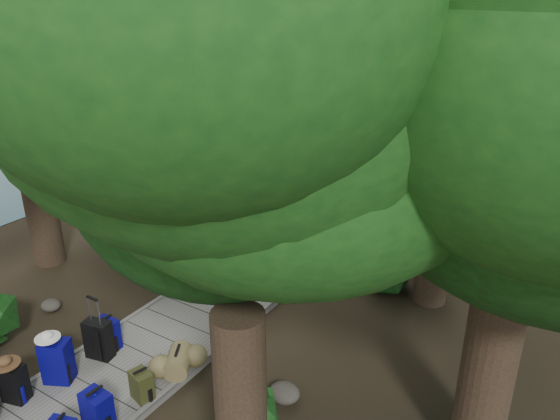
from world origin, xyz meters
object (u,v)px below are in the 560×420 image
Objects in this scene: backpack_right_d at (142,384)px; duffel_right_khaki at (178,361)px; suitcase_on_boardwalk at (98,339)px; kayak at (345,146)px; backpack_left_d at (107,333)px; backpack_right_c at (97,410)px; backpack_left_c at (57,359)px; lone_suitcase_on_sand at (393,176)px; sun_lounger at (512,185)px; backpack_left_b at (13,381)px.

backpack_right_d is 0.75m from duffel_right_khaki.
kayak is (-1.98, 13.14, -0.29)m from suitcase_on_boardwalk.
backpack_left_d is at bearing 95.59° from suitcase_on_boardwalk.
duffel_right_khaki is (0.09, 1.50, -0.15)m from backpack_right_c.
backpack_left_c reaches higher than backpack_right_c.
duffel_right_khaki is at bearing 101.55° from backpack_right_d.
backpack_left_c is at bearing -108.48° from suitcase_on_boardwalk.
suitcase_on_boardwalk is at bearing -75.67° from lone_suitcase_on_sand.
backpack_right_c is at bearing -97.59° from kayak.
suitcase_on_boardwalk is 0.39× the size of sun_lounger.
kayak is at bearing 148.29° from sun_lounger.
lone_suitcase_on_sand reaches higher than kayak.
backpack_left_b is 1.86m from backpack_right_d.
duffel_right_khaki is 0.86× the size of suitcase_on_boardwalk.
suitcase_on_boardwalk reaches higher than kayak.
backpack_left_c is 0.46× the size of sun_lounger.
sun_lounger reaches higher than duffel_right_khaki.
backpack_left_c reaches higher than lone_suitcase_on_sand.
backpack_right_d is at bearing -123.87° from duffel_right_khaki.
duffel_right_khaki is (1.43, 1.14, -0.20)m from backpack_left_c.
suitcase_on_boardwalk reaches higher than backpack_right_d.
backpack_right_c is at bearing -123.93° from duffel_right_khaki.
lone_suitcase_on_sand reaches higher than duffel_right_khaki.
kayak is at bearing 98.99° from backpack_left_d.
suitcase_on_boardwalk is at bearing -179.18° from backpack_right_d.
backpack_left_d is at bearing -129.16° from sun_lounger.
suitcase_on_boardwalk is at bearing -71.51° from backpack_left_d.
backpack_left_b reaches higher than kayak.
backpack_left_b is 1.11× the size of backpack_left_d.
sun_lounger is at bearing 70.53° from backpack_left_d.
backpack_left_b is 0.91× the size of lone_suitcase_on_sand.
backpack_left_b is 2.38m from duffel_right_khaki.
backpack_left_b is 0.38× the size of sun_lounger.
backpack_right_d is 1.35m from suitcase_on_boardwalk.
sun_lounger is at bearing 42.72° from lone_suitcase_on_sand.
backpack_right_d is 0.30× the size of sun_lounger.
backpack_left_b reaches higher than lone_suitcase_on_sand.
suitcase_on_boardwalk is (-1.30, 0.33, 0.08)m from backpack_right_d.
backpack_left_d is 0.82× the size of lone_suitcase_on_sand.
backpack_left_c is at bearing -127.75° from sun_lounger.
backpack_left_c is at bearing -171.79° from duffel_right_khaki.
duffel_right_khaki is at bearing -122.92° from sun_lounger.
backpack_left_c is at bearing 58.41° from backpack_left_b.
duffel_right_khaki is 0.20× the size of kayak.
backpack_left_c is at bearing -102.59° from kayak.
sun_lounger is at bearing 91.77° from backpack_right_d.
backpack_left_c is 1.35× the size of duffel_right_khaki.
backpack_left_b is 13.84m from sun_lounger.
lone_suitcase_on_sand reaches higher than backpack_left_d.
duffel_right_khaki is at bearing -95.75° from kayak.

